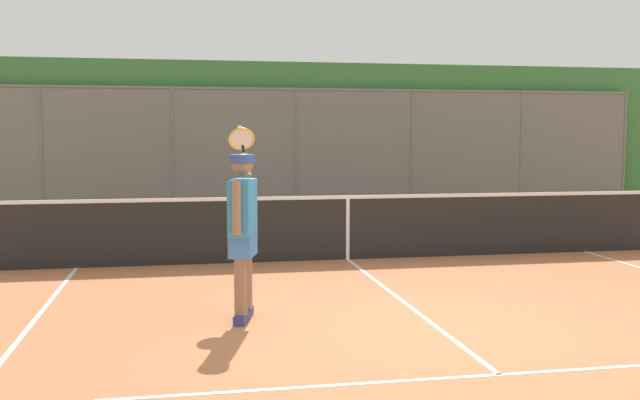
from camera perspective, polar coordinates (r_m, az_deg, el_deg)
name	(u,v)px	position (r m, az deg, el deg)	size (l,w,h in m)	color
ground_plane	(441,330)	(7.12, 9.46, -10.06)	(60.00, 60.00, 0.00)	#B76B42
court_line_markings	(515,386)	(5.73, 15.03, -13.93)	(7.82, 9.74, 0.01)	white
fence_backdrop	(292,142)	(16.38, -2.25, 4.60)	(18.71, 1.37, 3.44)	slate
tennis_net	(348,227)	(10.84, 2.18, -2.10)	(10.05, 0.09, 1.07)	#2D2D2D
tennis_player	(243,223)	(7.28, -6.09, -1.82)	(0.38, 1.41, 1.96)	navy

